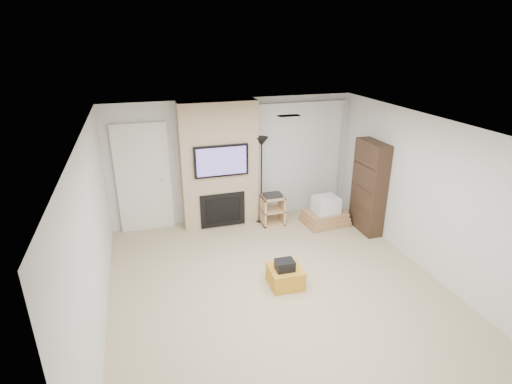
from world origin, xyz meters
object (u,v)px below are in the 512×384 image
object	(u,v)px
box_stack	(325,214)
ottoman	(285,276)
bookshelf	(369,187)
av_stand	(273,208)
floor_lamp	(262,156)

from	to	relation	value
box_stack	ottoman	bearing A→B (deg)	-130.91
ottoman	bookshelf	distance (m)	2.67
av_stand	bookshelf	size ratio (longest dim) A/B	0.37
av_stand	bookshelf	distance (m)	1.94
floor_lamp	box_stack	size ratio (longest dim) A/B	1.96
floor_lamp	bookshelf	xyz separation A→B (m)	(1.86, -0.99, -0.51)
ottoman	floor_lamp	bearing A→B (deg)	81.69
box_stack	bookshelf	world-z (taller)	bookshelf
ottoman	bookshelf	xyz separation A→B (m)	(2.20, 1.32, 0.75)
av_stand	box_stack	bearing A→B (deg)	-17.31
av_stand	bookshelf	xyz separation A→B (m)	(1.69, -0.78, 0.55)
floor_lamp	bookshelf	bearing A→B (deg)	-27.96
ottoman	floor_lamp	xyz separation A→B (m)	(0.34, 2.31, 1.26)
floor_lamp	box_stack	bearing A→B (deg)	-23.52
box_stack	bookshelf	distance (m)	1.05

